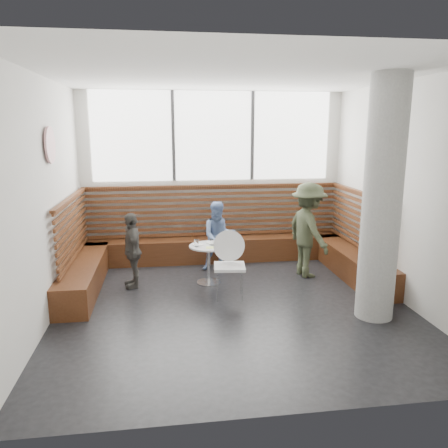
{
  "coord_description": "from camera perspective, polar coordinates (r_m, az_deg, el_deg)",
  "views": [
    {
      "loc": [
        -0.95,
        -5.85,
        2.53
      ],
      "look_at": [
        0.0,
        1.0,
        1.0
      ],
      "focal_mm": 35.0,
      "sensor_mm": 36.0,
      "label": 1
    }
  ],
  "objects": [
    {
      "name": "booth",
      "position": [
        7.97,
        -0.77,
        -2.97
      ],
      "size": [
        5.0,
        2.5,
        1.44
      ],
      "color": "#432210",
      "rests_on": "ground"
    },
    {
      "name": "wall_art",
      "position": [
        6.44,
        -21.77,
        9.55
      ],
      "size": [
        0.03,
        0.5,
        0.5
      ],
      "primitive_type": "cylinder",
      "rotation": [
        0.0,
        1.57,
        0.0
      ],
      "color": "white",
      "rests_on": "room"
    },
    {
      "name": "child_left",
      "position": [
        7.16,
        -11.88,
        -3.36
      ],
      "size": [
        0.41,
        0.75,
        1.22
      ],
      "primitive_type": "imported",
      "rotation": [
        0.0,
        0.0,
        -1.41
      ],
      "color": "#484642",
      "rests_on": "ground"
    },
    {
      "name": "glass_right",
      "position": [
        7.12,
        -0.69,
        -2.35
      ],
      "size": [
        0.08,
        0.08,
        0.12
      ],
      "primitive_type": "cylinder",
      "color": "white",
      "rests_on": "cafe_table"
    },
    {
      "name": "plate_near",
      "position": [
        7.17,
        -3.44,
        -2.69
      ],
      "size": [
        0.19,
        0.19,
        0.01
      ],
      "primitive_type": "cylinder",
      "color": "white",
      "rests_on": "cafe_table"
    },
    {
      "name": "cafe_chair",
      "position": [
        6.61,
        0.62,
        -4.57
      ],
      "size": [
        0.48,
        0.47,
        1.0
      ],
      "rotation": [
        0.0,
        0.0,
        -0.11
      ],
      "color": "white",
      "rests_on": "ground"
    },
    {
      "name": "room",
      "position": [
        6.01,
        1.31,
        3.58
      ],
      "size": [
        5.0,
        5.0,
        3.2
      ],
      "color": "silver",
      "rests_on": "ground"
    },
    {
      "name": "cafe_table",
      "position": [
        7.19,
        -2.04,
        -4.22
      ],
      "size": [
        0.63,
        0.63,
        0.65
      ],
      "color": "silver",
      "rests_on": "ground"
    },
    {
      "name": "glass_left",
      "position": [
        7.06,
        -3.62,
        -2.51
      ],
      "size": [
        0.07,
        0.07,
        0.12
      ],
      "primitive_type": "cylinder",
      "color": "white",
      "rests_on": "cafe_table"
    },
    {
      "name": "glass_mid",
      "position": [
        7.13,
        -1.61,
        -2.4
      ],
      "size": [
        0.06,
        0.06,
        0.1
      ],
      "primitive_type": "cylinder",
      "color": "white",
      "rests_on": "cafe_table"
    },
    {
      "name": "adult_man",
      "position": [
        7.61,
        10.96,
        -0.77
      ],
      "size": [
        0.83,
        1.16,
        1.63
      ],
      "primitive_type": "imported",
      "rotation": [
        0.0,
        0.0,
        1.8
      ],
      "color": "#3C432D",
      "rests_on": "ground"
    },
    {
      "name": "menu_card",
      "position": [
        7.0,
        -1.57,
        -3.09
      ],
      "size": [
        0.2,
        0.15,
        0.0
      ],
      "primitive_type": "cube",
      "rotation": [
        0.0,
        0.0,
        -0.06
      ],
      "color": "#A5C64C",
      "rests_on": "cafe_table"
    },
    {
      "name": "concrete_column",
      "position": [
        6.03,
        19.94,
        2.85
      ],
      "size": [
        0.5,
        0.5,
        3.2
      ],
      "primitive_type": "cylinder",
      "color": "gray",
      "rests_on": "ground"
    },
    {
      "name": "child_back",
      "position": [
        7.82,
        -0.67,
        -1.62
      ],
      "size": [
        0.61,
        0.48,
        1.25
      ],
      "primitive_type": "imported",
      "rotation": [
        0.0,
        0.0,
        0.01
      ],
      "color": "#6B86BA",
      "rests_on": "ground"
    },
    {
      "name": "plate_far",
      "position": [
        7.29,
        -1.51,
        -2.43
      ],
      "size": [
        0.22,
        0.22,
        0.02
      ],
      "primitive_type": "cylinder",
      "color": "white",
      "rests_on": "cafe_table"
    }
  ]
}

